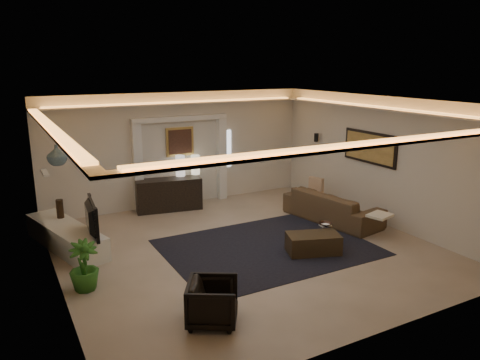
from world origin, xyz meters
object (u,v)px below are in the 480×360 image
coffee_table (313,243)px  armchair (213,302)px  sofa (332,206)px  console (169,195)px

coffee_table → armchair: 3.08m
sofa → coffee_table: size_ratio=2.36×
console → armchair: bearing=-93.5°
console → armchair: console is taller
console → coffee_table: size_ratio=1.61×
coffee_table → sofa: bearing=60.1°
console → armchair: (-1.25, -5.26, -0.08)m
armchair → coffee_table: bearing=-33.9°
coffee_table → armchair: armchair is taller
console → coffee_table: (1.52, -3.94, -0.20)m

